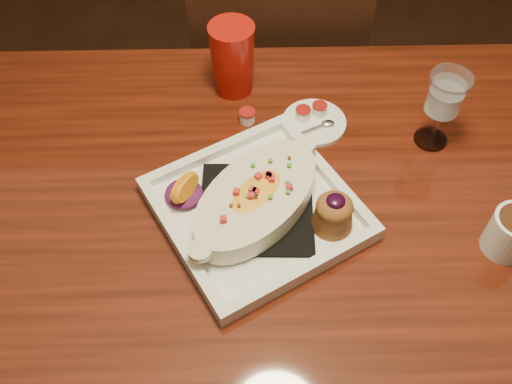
{
  "coord_description": "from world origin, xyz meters",
  "views": [
    {
      "loc": [
        -0.08,
        -0.54,
        1.54
      ],
      "look_at": [
        -0.06,
        0.04,
        0.77
      ],
      "focal_mm": 40.0,
      "sensor_mm": 36.0,
      "label": 1
    }
  ],
  "objects_px": {
    "saucer": "(313,121)",
    "red_tumbler": "(232,59)",
    "table": "(291,250)",
    "goblet": "(445,98)",
    "chair_far": "(275,78)",
    "plate": "(261,203)"
  },
  "relations": [
    {
      "from": "table",
      "to": "saucer",
      "type": "relative_size",
      "value": 12.34
    },
    {
      "from": "table",
      "to": "saucer",
      "type": "bearing_deg",
      "value": 77.45
    },
    {
      "from": "goblet",
      "to": "chair_far",
      "type": "bearing_deg",
      "value": 120.21
    },
    {
      "from": "plate",
      "to": "red_tumbler",
      "type": "bearing_deg",
      "value": 68.56
    },
    {
      "from": "plate",
      "to": "red_tumbler",
      "type": "relative_size",
      "value": 2.8
    },
    {
      "from": "goblet",
      "to": "saucer",
      "type": "bearing_deg",
      "value": 167.87
    },
    {
      "from": "table",
      "to": "red_tumbler",
      "type": "xyz_separation_m",
      "value": [
        -0.1,
        0.33,
        0.17
      ]
    },
    {
      "from": "table",
      "to": "plate",
      "type": "height_order",
      "value": "plate"
    },
    {
      "from": "saucer",
      "to": "red_tumbler",
      "type": "height_order",
      "value": "red_tumbler"
    },
    {
      "from": "chair_far",
      "to": "saucer",
      "type": "bearing_deg",
      "value": 96.86
    },
    {
      "from": "plate",
      "to": "chair_far",
      "type": "bearing_deg",
      "value": 55.0
    },
    {
      "from": "plate",
      "to": "red_tumbler",
      "type": "distance_m",
      "value": 0.32
    },
    {
      "from": "table",
      "to": "goblet",
      "type": "relative_size",
      "value": 9.79
    },
    {
      "from": "saucer",
      "to": "red_tumbler",
      "type": "bearing_deg",
      "value": 145.39
    },
    {
      "from": "saucer",
      "to": "red_tumbler",
      "type": "relative_size",
      "value": 0.83
    },
    {
      "from": "table",
      "to": "plate",
      "type": "xyz_separation_m",
      "value": [
        -0.06,
        0.01,
        0.13
      ]
    },
    {
      "from": "plate",
      "to": "goblet",
      "type": "distance_m",
      "value": 0.37
    },
    {
      "from": "plate",
      "to": "goblet",
      "type": "height_order",
      "value": "goblet"
    },
    {
      "from": "goblet",
      "to": "saucer",
      "type": "height_order",
      "value": "goblet"
    },
    {
      "from": "chair_far",
      "to": "saucer",
      "type": "height_order",
      "value": "chair_far"
    },
    {
      "from": "chair_far",
      "to": "saucer",
      "type": "xyz_separation_m",
      "value": [
        0.05,
        -0.41,
        0.25
      ]
    },
    {
      "from": "chair_far",
      "to": "red_tumbler",
      "type": "xyz_separation_m",
      "value": [
        -0.1,
        -0.3,
        0.32
      ]
    }
  ]
}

